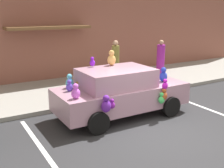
{
  "coord_description": "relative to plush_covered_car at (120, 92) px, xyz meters",
  "views": [
    {
      "loc": [
        -4.72,
        -5.38,
        3.28
      ],
      "look_at": [
        -0.18,
        2.31,
        0.9
      ],
      "focal_mm": 44.68,
      "sensor_mm": 36.0,
      "label": 1
    }
  ],
  "objects": [
    {
      "name": "storefront_building",
      "position": [
        0.23,
        5.44,
        2.39
      ],
      "size": [
        24.0,
        1.25,
        6.4
      ],
      "color": "brown",
      "rests_on": "ground"
    },
    {
      "name": "sidewalk",
      "position": [
        0.24,
        3.29,
        -0.72
      ],
      "size": [
        24.0,
        4.0,
        0.15
      ],
      "primitive_type": "cube",
      "color": "gray",
      "rests_on": "ground"
    },
    {
      "name": "parking_stripe_rear",
      "position": [
        -2.83,
        -0.71,
        -0.8
      ],
      "size": [
        0.12,
        3.6,
        0.01
      ],
      "primitive_type": "cube",
      "color": "silver",
      "rests_on": "ground"
    },
    {
      "name": "pedestrian_by_lamp",
      "position": [
        4.5,
        3.4,
        0.14
      ],
      "size": [
        0.39,
        0.39,
        1.72
      ],
      "color": "#982295",
      "rests_on": "sidewalk"
    },
    {
      "name": "plush_covered_car",
      "position": [
        0.0,
        0.0,
        0.0
      ],
      "size": [
        4.2,
        2.05,
        2.04
      ],
      "color": "#AD8296",
      "rests_on": "ground"
    },
    {
      "name": "parking_stripe_front",
      "position": [
        2.9,
        -0.71,
        -0.8
      ],
      "size": [
        0.12,
        3.6,
        0.01
      ],
      "primitive_type": "cube",
      "color": "silver",
      "rests_on": "ground"
    },
    {
      "name": "pedestrian_walking_past",
      "position": [
        1.71,
        3.11,
        0.23
      ],
      "size": [
        0.32,
        0.32,
        1.88
      ],
      "color": "olive",
      "rests_on": "sidewalk"
    },
    {
      "name": "teddy_bear_on_sidewalk",
      "position": [
        1.08,
        1.95,
        -0.28
      ],
      "size": [
        0.42,
        0.35,
        0.8
      ],
      "color": "#9E723D",
      "rests_on": "sidewalk"
    },
    {
      "name": "ground_plane",
      "position": [
        0.24,
        -1.71,
        -0.8
      ],
      "size": [
        60.0,
        60.0,
        0.0
      ],
      "primitive_type": "plane",
      "color": "#2D2D30"
    }
  ]
}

